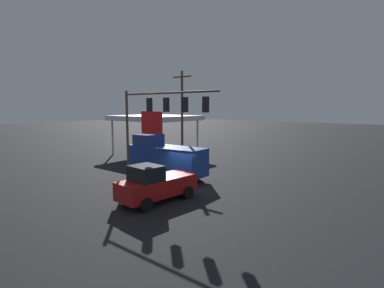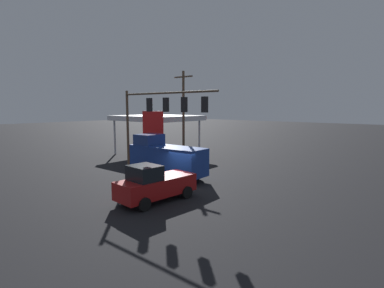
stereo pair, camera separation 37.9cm
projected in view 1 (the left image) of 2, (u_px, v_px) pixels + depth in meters
ground_plane at (175, 188)px, 21.93m from camera, size 200.00×200.00×0.00m
traffic_signal_assembly at (159, 113)px, 21.58m from camera, size 8.92×0.43×7.18m
utility_pole at (182, 115)px, 31.31m from camera, size 2.40×0.26×9.58m
gas_station_canopy at (155, 118)px, 36.81m from camera, size 9.31×7.97×4.85m
price_sign at (152, 127)px, 28.71m from camera, size 2.68×0.27×5.50m
pickup_parked at (156, 184)px, 18.67m from camera, size 2.58×5.34×2.40m
delivery_truck at (165, 158)px, 24.79m from camera, size 6.89×2.78×3.58m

